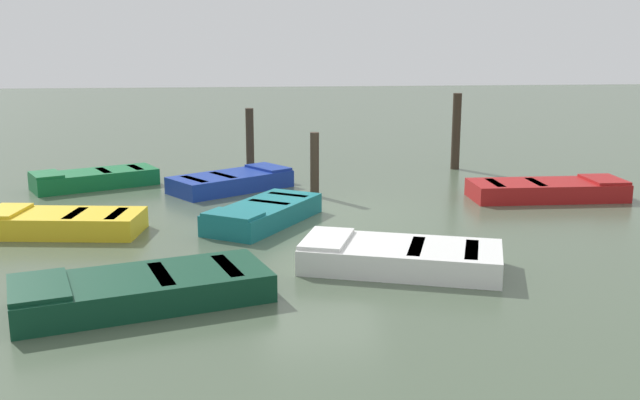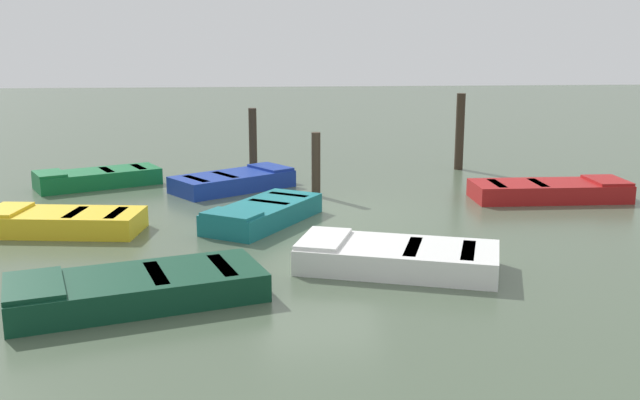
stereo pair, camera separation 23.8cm
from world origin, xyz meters
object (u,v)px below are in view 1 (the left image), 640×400
at_px(rowboat_dark_green, 141,289).
at_px(rowboat_blue, 232,181).
at_px(rowboat_green, 94,178).
at_px(rowboat_yellow, 63,222).
at_px(mooring_piling_near_left, 250,141).
at_px(rowboat_white, 400,256).
at_px(mooring_piling_far_right, 315,165).
at_px(rowboat_teal, 263,213).
at_px(rowboat_red, 548,190).
at_px(mooring_piling_mid_left, 456,131).

bearing_deg(rowboat_dark_green, rowboat_blue, -115.80).
height_order(rowboat_green, rowboat_yellow, same).
height_order(rowboat_yellow, mooring_piling_near_left, mooring_piling_near_left).
relative_size(rowboat_white, mooring_piling_far_right, 2.30).
bearing_deg(mooring_piling_near_left, rowboat_yellow, -121.74).
relative_size(rowboat_teal, rowboat_white, 0.88).
bearing_deg(rowboat_blue, rowboat_white, -101.16).
height_order(rowboat_red, rowboat_yellow, same).
relative_size(rowboat_yellow, mooring_piling_mid_left, 1.42).
relative_size(rowboat_red, mooring_piling_near_left, 1.96).
bearing_deg(rowboat_yellow, rowboat_red, -161.30).
bearing_deg(rowboat_teal, mooring_piling_mid_left, 168.15).
distance_m(rowboat_white, rowboat_yellow, 6.49).
xyz_separation_m(rowboat_red, rowboat_yellow, (-10.31, -1.98, 0.00)).
relative_size(rowboat_blue, rowboat_yellow, 1.04).
distance_m(rowboat_green, rowboat_yellow, 4.41).
bearing_deg(rowboat_yellow, rowboat_teal, -167.01).
bearing_deg(rowboat_green, rowboat_blue, 142.38).
bearing_deg(mooring_piling_mid_left, rowboat_white, -111.35).
distance_m(rowboat_teal, rowboat_red, 6.74).
bearing_deg(rowboat_dark_green, mooring_piling_far_right, -131.77).
bearing_deg(mooring_piling_mid_left, rowboat_red, -75.72).
xyz_separation_m(rowboat_white, rowboat_green, (-6.15, 7.18, 0.00)).
bearing_deg(rowboat_green, rowboat_red, 141.07).
distance_m(rowboat_white, mooring_piling_far_right, 5.69).
height_order(rowboat_white, rowboat_dark_green, same).
bearing_deg(mooring_piling_mid_left, rowboat_green, -170.57).
bearing_deg(rowboat_green, rowboat_yellow, 67.66).
relative_size(rowboat_teal, mooring_piling_mid_left, 1.42).
xyz_separation_m(rowboat_white, rowboat_dark_green, (-3.90, -1.16, -0.00)).
xyz_separation_m(rowboat_white, rowboat_yellow, (-5.86, 2.78, 0.00)).
height_order(rowboat_white, rowboat_yellow, same).
distance_m(rowboat_teal, rowboat_green, 5.74).
distance_m(mooring_piling_mid_left, mooring_piling_far_right, 5.32).
relative_size(rowboat_teal, rowboat_yellow, 1.00).
relative_size(rowboat_white, mooring_piling_mid_left, 1.62).
bearing_deg(rowboat_white, rowboat_red, -114.61).
distance_m(rowboat_dark_green, mooring_piling_far_right, 7.44).
xyz_separation_m(rowboat_red, mooring_piling_far_right, (-5.28, 0.84, 0.53)).
bearing_deg(rowboat_red, rowboat_blue, 167.28).
relative_size(rowboat_teal, mooring_piling_far_right, 2.02).
relative_size(rowboat_teal, rowboat_blue, 0.97).
bearing_deg(mooring_piling_mid_left, rowboat_teal, -134.32).
xyz_separation_m(rowboat_red, mooring_piling_mid_left, (-1.02, 4.01, 0.84)).
bearing_deg(rowboat_yellow, rowboat_blue, -122.02).
distance_m(mooring_piling_far_right, mooring_piling_near_left, 3.30).
bearing_deg(rowboat_red, mooring_piling_far_right, 171.71).
relative_size(rowboat_dark_green, mooring_piling_near_left, 2.10).
height_order(rowboat_teal, rowboat_green, same).
bearing_deg(mooring_piling_mid_left, rowboat_yellow, -147.18).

